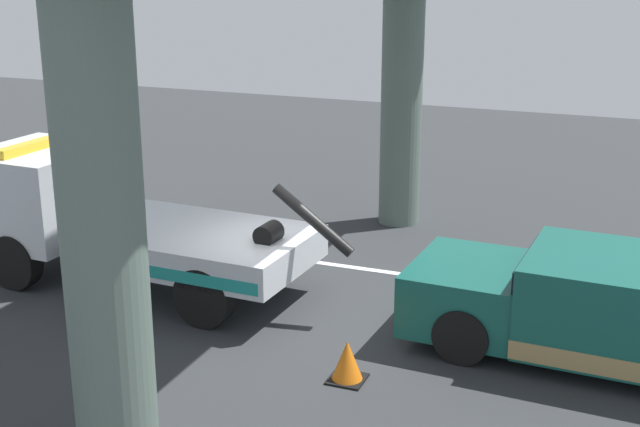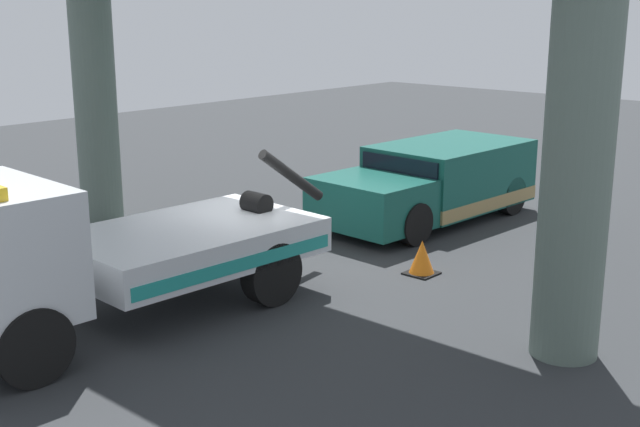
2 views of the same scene
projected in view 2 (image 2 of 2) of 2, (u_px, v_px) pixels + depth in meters
The scene contains 6 objects.
ground_plane at pixel (266, 276), 14.22m from camera, with size 60.00×40.00×0.10m, color #2D3033.
lane_stripe_west at pixel (378, 195), 19.98m from camera, with size 2.60×0.16×0.01m, color silver.
lane_stripe_mid at pixel (183, 248), 15.66m from camera, with size 2.60×0.16×0.01m, color silver.
tow_truck_white at pixel (74, 252), 11.33m from camera, with size 7.30×2.67×2.46m.
towed_van_green at pixel (434, 183), 17.64m from camera, with size 5.29×2.42×1.58m.
traffic_cone_orange at pixel (422, 258), 14.11m from camera, with size 0.50×0.50×0.60m.
Camera 2 is at (9.43, 9.73, 4.52)m, focal length 46.41 mm.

